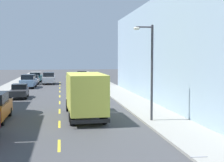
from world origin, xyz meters
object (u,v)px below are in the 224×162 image
object	(u,v)px
parked_suv_sky	(28,81)
moving_white_sedan	(49,78)
delivery_box_truck	(85,92)
parked_pickup_teal	(36,77)
parked_hatchback_forest	(96,87)
parked_hatchback_charcoal	(19,91)
parked_pickup_navy	(82,76)
parked_hatchback_silver	(33,80)
parked_wagon_red	(88,80)
street_lamp	(150,65)

from	to	relation	value
parked_suv_sky	moving_white_sedan	size ratio (longest dim) A/B	1.01
delivery_box_truck	parked_pickup_teal	distance (m)	36.10
parked_hatchback_forest	moving_white_sedan	size ratio (longest dim) A/B	0.84
parked_suv_sky	parked_pickup_teal	world-z (taller)	parked_suv_sky
parked_pickup_teal	delivery_box_truck	bearing A→B (deg)	-80.25
delivery_box_truck	parked_pickup_teal	size ratio (longest dim) A/B	1.40
delivery_box_truck	parked_hatchback_charcoal	distance (m)	13.73
delivery_box_truck	parked_pickup_navy	world-z (taller)	delivery_box_truck
parked_pickup_navy	moving_white_sedan	xyz separation A→B (m)	(-6.10, -8.38, 0.16)
parked_hatchback_forest	parked_hatchback_silver	xyz separation A→B (m)	(-8.64, 14.86, 0.00)
parked_wagon_red	parked_hatchback_forest	xyz separation A→B (m)	(0.04, -11.09, -0.05)
parked_suv_sky	parked_pickup_teal	bearing A→B (deg)	89.07
delivery_box_truck	parked_hatchback_forest	size ratio (longest dim) A/B	1.87
delivery_box_truck	parked_pickup_navy	xyz separation A→B (m)	(2.50, 38.63, -1.02)
parked_pickup_teal	parked_pickup_navy	world-z (taller)	same
street_lamp	parked_wagon_red	bearing A→B (deg)	93.35
parked_hatchback_forest	parked_pickup_navy	distance (m)	23.55
delivery_box_truck	moving_white_sedan	xyz separation A→B (m)	(-3.60, 30.25, -0.86)
parked_pickup_navy	parked_wagon_red	bearing A→B (deg)	-90.15
parked_suv_sky	parked_wagon_red	world-z (taller)	parked_suv_sky
parked_hatchback_charcoal	parked_hatchback_silver	size ratio (longest dim) A/B	1.00
parked_suv_sky	parked_pickup_navy	world-z (taller)	parked_suv_sky
parked_wagon_red	parked_pickup_navy	bearing A→B (deg)	89.85
parked_wagon_red	parked_hatchback_forest	bearing A→B (deg)	-89.81
parked_hatchback_forest	parked_hatchback_silver	distance (m)	17.18
parked_wagon_red	parked_hatchback_silver	world-z (taller)	same
parked_hatchback_silver	moving_white_sedan	bearing A→B (deg)	7.11
parked_hatchback_silver	parked_pickup_navy	size ratio (longest dim) A/B	0.76
parked_hatchback_silver	parked_pickup_navy	xyz separation A→B (m)	(8.63, 8.70, 0.07)
street_lamp	parked_hatchback_charcoal	size ratio (longest dim) A/B	1.57
parked_pickup_teal	parked_pickup_navy	xyz separation A→B (m)	(8.61, 3.07, 0.00)
street_lamp	parked_hatchback_charcoal	distance (m)	18.05
parked_hatchback_forest	parked_pickup_navy	bearing A→B (deg)	90.01
parked_hatchback_charcoal	parked_pickup_teal	world-z (taller)	parked_pickup_teal
parked_suv_sky	moving_white_sedan	bearing A→B (deg)	66.35
parked_pickup_teal	parked_suv_sky	bearing A→B (deg)	-90.93
street_lamp	parked_hatchback_forest	xyz separation A→B (m)	(-1.63, 17.37, -3.08)
parked_hatchback_charcoal	parked_hatchback_forest	size ratio (longest dim) A/B	1.01
parked_pickup_navy	parked_hatchback_silver	bearing A→B (deg)	-134.79
parked_pickup_navy	moving_white_sedan	size ratio (longest dim) A/B	1.11
parked_suv_sky	parked_hatchback_charcoal	distance (m)	11.85
parked_hatchback_forest	parked_pickup_navy	size ratio (longest dim) A/B	0.75
delivery_box_truck	parked_hatchback_charcoal	world-z (taller)	delivery_box_truck
parked_wagon_red	street_lamp	bearing A→B (deg)	-86.65
parked_pickup_teal	parked_hatchback_silver	distance (m)	5.63
delivery_box_truck	parked_hatchback_silver	distance (m)	30.58
parked_hatchback_silver	street_lamp	bearing A→B (deg)	-72.33
street_lamp	parked_wagon_red	world-z (taller)	street_lamp
delivery_box_truck	moving_white_sedan	distance (m)	30.48
street_lamp	parked_suv_sky	size ratio (longest dim) A/B	1.30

